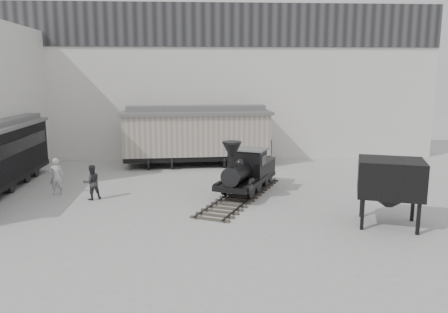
{
  "coord_description": "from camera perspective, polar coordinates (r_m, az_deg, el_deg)",
  "views": [
    {
      "loc": [
        -0.2,
        -17.71,
        5.91
      ],
      "look_at": [
        0.93,
        3.72,
        2.0
      ],
      "focal_mm": 35.0,
      "sensor_mm": 36.0,
      "label": 1
    }
  ],
  "objects": [
    {
      "name": "ground",
      "position": [
        18.67,
        -2.26,
        -8.13
      ],
      "size": [
        90.0,
        90.0,
        0.0
      ],
      "primitive_type": "plane",
      "color": "#9E9E9B"
    },
    {
      "name": "locomotive",
      "position": [
        22.29,
        2.8,
        -2.22
      ],
      "size": [
        5.09,
        8.22,
        2.91
      ],
      "rotation": [
        0.0,
        0.0,
        -0.43
      ],
      "color": "#332D26",
      "rests_on": "ground"
    },
    {
      "name": "visitor_a",
      "position": [
        23.7,
        -21.04,
        -2.44
      ],
      "size": [
        0.76,
        0.55,
        1.91
      ],
      "primitive_type": "imported",
      "rotation": [
        0.0,
        0.0,
        3.29
      ],
      "color": "#B8B8B8",
      "rests_on": "ground"
    },
    {
      "name": "boxcar",
      "position": [
        29.44,
        -3.59,
        2.93
      ],
      "size": [
        10.11,
        3.82,
        4.06
      ],
      "rotation": [
        0.0,
        0.0,
        0.07
      ],
      "color": "black",
      "rests_on": "ground"
    },
    {
      "name": "visitor_b",
      "position": [
        22.26,
        -16.89,
        -3.24
      ],
      "size": [
        1.05,
        0.98,
        1.72
      ],
      "primitive_type": "imported",
      "rotation": [
        0.0,
        0.0,
        3.66
      ],
      "color": "#303133",
      "rests_on": "ground"
    },
    {
      "name": "north_wall",
      "position": [
        32.7,
        -2.7,
        9.69
      ],
      "size": [
        34.0,
        2.51,
        11.0
      ],
      "color": "silver",
      "rests_on": "ground"
    },
    {
      "name": "coal_hopper",
      "position": [
        18.64,
        20.88,
        -3.22
      ],
      "size": [
        3.01,
        2.73,
        2.7
      ],
      "rotation": [
        0.0,
        0.0,
        -0.34
      ],
      "color": "black",
      "rests_on": "ground"
    }
  ]
}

